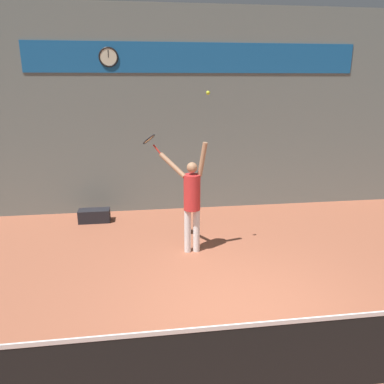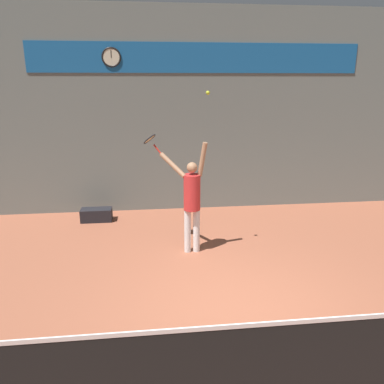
# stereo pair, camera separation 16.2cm
# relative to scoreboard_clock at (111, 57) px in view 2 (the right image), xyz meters

# --- Properties ---
(ground_plane) EXTENTS (18.00, 18.00, 0.00)m
(ground_plane) POSITION_rel_scoreboard_clock_xyz_m (2.05, -4.89, -3.80)
(ground_plane) COLOR #9E563D
(back_wall) EXTENTS (18.00, 0.10, 5.00)m
(back_wall) POSITION_rel_scoreboard_clock_xyz_m (2.05, 0.08, -1.30)
(back_wall) COLOR slate
(back_wall) RESTS_ON ground_plane
(sponsor_banner) EXTENTS (7.99, 0.02, 0.69)m
(sponsor_banner) POSITION_rel_scoreboard_clock_xyz_m (2.05, 0.02, -0.00)
(sponsor_banner) COLOR #195B9E
(scoreboard_clock) EXTENTS (0.45, 0.04, 0.45)m
(scoreboard_clock) POSITION_rel_scoreboard_clock_xyz_m (0.00, 0.00, 0.00)
(scoreboard_clock) COLOR beige
(court_net) EXTENTS (8.09, 0.07, 1.06)m
(court_net) POSITION_rel_scoreboard_clock_xyz_m (2.05, -6.27, -3.31)
(court_net) COLOR #333333
(court_net) RESTS_ON ground_plane
(tennis_player) EXTENTS (0.91, 0.55, 2.21)m
(tennis_player) POSITION_rel_scoreboard_clock_xyz_m (1.59, -2.59, -2.68)
(tennis_player) COLOR white
(tennis_player) RESTS_ON ground_plane
(tennis_racket) EXTENTS (0.40, 0.36, 0.39)m
(tennis_racket) POSITION_rel_scoreboard_clock_xyz_m (0.84, -2.17, -1.62)
(tennis_racket) COLOR red
(tennis_ball) EXTENTS (0.07, 0.07, 0.07)m
(tennis_ball) POSITION_rel_scoreboard_clock_xyz_m (1.87, -2.74, -0.72)
(tennis_ball) COLOR #CCDB2D
(equipment_bag) EXTENTS (0.74, 0.34, 0.31)m
(equipment_bag) POSITION_rel_scoreboard_clock_xyz_m (-0.52, -0.66, -3.65)
(equipment_bag) COLOR black
(equipment_bag) RESTS_ON ground_plane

